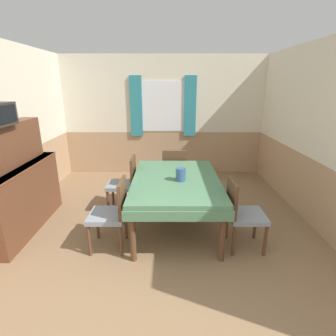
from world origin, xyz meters
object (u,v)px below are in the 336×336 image
Objects in this scene: sideboard at (17,186)px; vase at (180,174)px; dining_table at (176,185)px; chair_left_far at (125,182)px; chair_left_near at (112,212)px; chair_right_near at (241,212)px; chair_head_window at (174,171)px.

sideboard is 9.08× the size of vase.
dining_table is 1.98× the size of chair_left_far.
dining_table is 1.98× the size of chair_left_near.
chair_right_near is 5.10× the size of vase.
chair_left_near is 1.02m from vase.
chair_left_far is 1.00× the size of chair_right_near.
chair_head_window is at bearing 27.51° from sideboard.
chair_left_near is at bearing -90.00° from chair_right_near.
sideboard reaches higher than chair_left_near.
chair_right_near is at bearing -63.40° from chair_head_window.
dining_table is at bearing -57.14° from chair_left_near.
vase is at bearing -87.02° from chair_head_window.
chair_left_far is 1.11m from vase.
dining_table is 1.98× the size of chair_right_near.
chair_left_far is 1.00× the size of chair_left_near.
sideboard is at bearing -152.49° from chair_head_window.
chair_left_far is at bearing -122.86° from chair_right_near.
chair_left_near is (0.00, -1.03, 0.00)m from chair_left_far.
chair_left_near is (-0.80, -1.59, 0.00)m from chair_head_window.
chair_left_far is 1.00× the size of chair_head_window.
chair_right_near is 1.00× the size of chair_left_near.
vase is (2.26, -0.03, 0.18)m from sideboard.
chair_head_window is 2.48m from sideboard.
chair_head_window reaches higher than dining_table.
chair_right_near is at bearing -8.57° from sideboard.
vase reaches higher than chair_right_near.
chair_left_far is at bearing 147.14° from dining_table.
sideboard is at bearing -98.57° from chair_right_near.
dining_table is 10.08× the size of vase.
sideboard is at bearing 72.10° from chair_left_near.
vase reaches higher than chair_left_far.
vase is at bearing -119.83° from chair_right_near.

